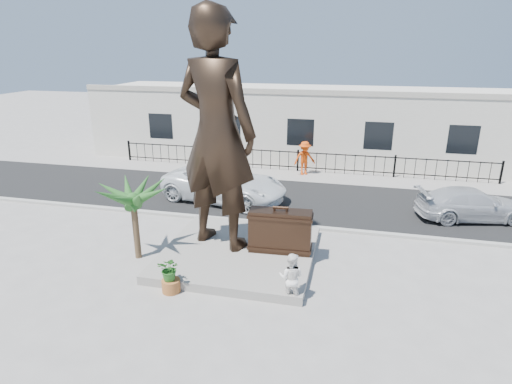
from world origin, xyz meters
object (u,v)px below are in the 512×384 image
Objects in this scene: car_white at (225,183)px; suitcase at (280,231)px; tourist at (291,278)px; statue at (216,133)px.

suitcase is at bearing -135.03° from car_white.
car_white is (-4.45, 7.84, 0.08)m from tourist.
car_white is (-1.40, 5.14, -3.51)m from statue.
suitcase is 2.66m from tourist.
car_white reaches higher than tourist.
statue is 3.79× the size of suitcase.
statue is 5.42m from tourist.
statue is at bearing -154.39° from car_white.
suitcase is (2.26, -0.17, -3.30)m from statue.
tourist is (3.05, -2.69, -3.58)m from statue.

